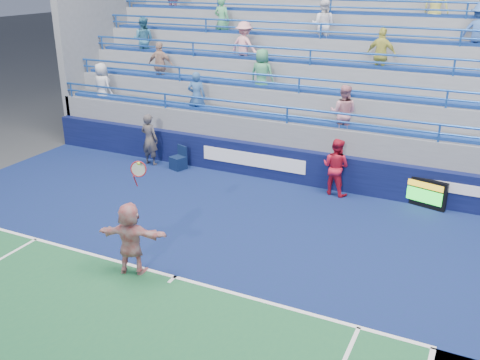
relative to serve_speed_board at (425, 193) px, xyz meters
The scene contains 8 objects.
ground 7.69m from the serve_speed_board, 124.78° to the right, with size 120.00×120.00×0.00m, color #333538.
sponsor_wall 4.38m from the serve_speed_board, behind, with size 18.00×0.32×1.10m.
bleacher_stand 6.02m from the serve_speed_board, 137.94° to the left, with size 18.00×5.60×6.13m.
serve_speed_board is the anchor object (origin of this frame).
judge_chair 7.97m from the serve_speed_board, behind, with size 0.57×0.58×0.80m.
tennis_player 8.43m from the serve_speed_board, 129.53° to the right, with size 1.63×0.91×2.70m.
line_judge 9.10m from the serve_speed_board, behind, with size 0.66×0.43×1.80m, color #121833.
ball_girl 2.62m from the serve_speed_board, behind, with size 0.85×0.66×1.74m, color red.
Camera 1 is at (5.70, -8.52, 6.33)m, focal length 40.00 mm.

